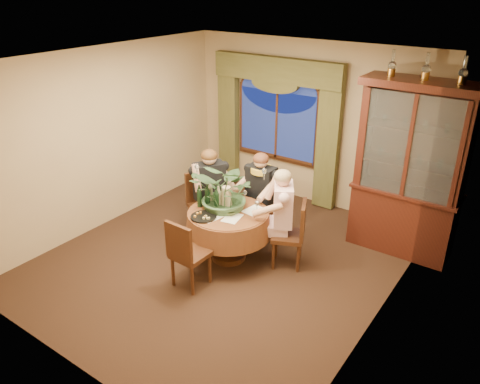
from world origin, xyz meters
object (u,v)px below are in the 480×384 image
Objects in this scene: oil_lamp_right at (464,70)px; chair_right at (288,234)px; chair_back at (204,205)px; chair_front_left at (190,253)px; wine_bottle_0 at (218,192)px; oil_lamp_center at (427,66)px; wine_bottle_4 at (210,192)px; china_cabinet at (410,171)px; person_pink at (283,216)px; wine_bottle_1 at (207,196)px; wine_bottle_3 at (199,196)px; wine_bottle_5 at (217,199)px; person_scarf at (261,195)px; centerpiece_plant at (227,167)px; dining_table at (228,235)px; stoneware_vase at (226,197)px; oil_lamp_left at (393,63)px; olive_bowl at (230,212)px; chair_back_right at (259,209)px; wine_bottle_2 at (218,197)px; person_back at (210,193)px.

oil_lamp_right reaches higher than chair_right.
oil_lamp_right is 4.01m from chair_back.
wine_bottle_0 is (-0.25, 0.92, 0.44)m from chair_front_left.
oil_lamp_center reaches higher than wine_bottle_4.
oil_lamp_right reaches higher than china_cabinet.
person_pink reaches higher than wine_bottle_1.
wine_bottle_3 and wine_bottle_5 have the same top height.
wine_bottle_3 is at bearing 65.70° from person_scarf.
person_scarf is at bearing -155.90° from china_cabinet.
chair_back is at bearing 156.25° from centerpiece_plant.
stoneware_vase is at bearing 136.33° from dining_table.
person_scarf is at bearing -160.03° from oil_lamp_right.
chair_right is 0.25m from person_pink.
wine_bottle_3 is 0.26m from wine_bottle_5.
oil_lamp_left is 2.01× the size of olive_bowl.
chair_front_left is at bearing 119.01° from person_pink.
person_pink is at bearing 62.37° from chair_front_left.
wine_bottle_5 is at bearing 77.88° from chair_back_right.
wine_bottle_2 is (0.15, 0.06, 0.00)m from wine_bottle_1.
dining_table is 0.48× the size of china_cabinet.
stoneware_vase is (-0.12, -0.72, 0.22)m from person_scarf.
olive_bowl is at bearing -15.74° from wine_bottle_4.
dining_table is at bearing 7.31° from wine_bottle_1.
chair_right is (-1.15, -1.32, -0.77)m from china_cabinet.
oil_lamp_center is 3.19m from wine_bottle_0.
china_cabinet is at bearing 38.12° from wine_bottle_2.
person_scarf is 0.90m from wine_bottle_5.
person_scarf is (0.04, 1.60, 0.21)m from chair_front_left.
wine_bottle_1 is at bearing -147.54° from oil_lamp_right.
china_cabinet is 2.61× the size of chair_back.
dining_table is 0.82m from person_back.
oil_lamp_left is 0.35× the size of chair_back.
centerpiece_plant is 3.18× the size of wine_bottle_3.
olive_bowl is at bearing -28.88° from wine_bottle_0.
centerpiece_plant is 3.18× the size of wine_bottle_5.
dining_table is 0.57m from wine_bottle_5.
wine_bottle_5 is at bearing 102.84° from chair_front_left.
centerpiece_plant reaches higher than chair_back.
dining_table is 0.62m from wine_bottle_0.
chair_front_left is (-0.79, -1.13, 0.00)m from chair_right.
person_scarf is at bearing 68.02° from wine_bottle_1.
chair_front_left is at bearing -97.14° from olive_bowl.
oil_lamp_right is 3.61m from wine_bottle_4.
oil_lamp_right is 3.73m from wine_bottle_3.
stoneware_vase is at bearing 44.02° from wine_bottle_2.
chair_front_left is at bearing -128.34° from oil_lamp_center.
chair_right is (-1.15, -1.32, -2.19)m from oil_lamp_center.
wine_bottle_3 is 1.00× the size of wine_bottle_4.
oil_lamp_left is 1.03× the size of wine_bottle_2.
wine_bottle_3 is 0.18m from wine_bottle_4.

